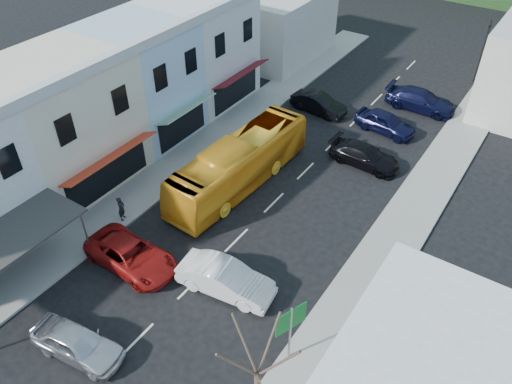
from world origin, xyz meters
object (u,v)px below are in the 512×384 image
Objects in this scene: car_silver at (78,344)px; pedestrian_left at (121,208)px; car_white at (226,281)px; traffic_signal at (482,52)px; direction_sign at (290,335)px; street_tree at (258,375)px; car_red at (131,256)px; bus at (239,164)px.

pedestrian_left is (-4.91, 7.52, 0.30)m from car_silver.
car_silver is 1.00× the size of car_white.
traffic_signal is at bearing -19.11° from car_silver.
pedestrian_left is at bearing -169.52° from direction_sign.
car_silver is 7.45m from car_white.
street_tree is 1.25× the size of traffic_signal.
car_white is 0.96× the size of car_red.
bus is at bearing -2.13° from car_red.
pedestrian_left is 13.18m from direction_sign.
street_tree is (8.47, 1.86, 2.75)m from car_silver.
direction_sign is 0.64× the size of traffic_signal.
bus is 1.68× the size of street_tree.
bus is 2.64× the size of car_silver.
street_tree reaches higher than traffic_signal.
direction_sign reaches higher than pedestrian_left.
street_tree is at bearing -106.06° from car_red.
car_silver is at bearing -82.32° from bus.
street_tree reaches higher than pedestrian_left.
car_white is 0.64× the size of street_tree.
pedestrian_left is at bearing 78.09° from traffic_signal.
car_silver is 1.25× the size of direction_sign.
bus is 8.95m from car_white.
street_tree is (0.46, -3.20, 1.68)m from direction_sign.
direction_sign is (9.24, -9.26, 0.22)m from bus.
car_white is at bearing -177.63° from direction_sign.
car_silver is 0.80× the size of traffic_signal.
pedestrian_left is at bearing 157.04° from street_tree.
car_red is at bearing 97.14° from car_white.
street_tree is at bearing -137.42° from pedestrian_left.
car_red is (-5.22, -1.41, 0.00)m from car_white.
traffic_signal reaches higher than bus.
direction_sign reaches higher than car_silver.
traffic_signal reaches higher than pedestrian_left.
car_silver and car_red have the same top height.
bus reaches higher than pedestrian_left.
pedestrian_left is 0.31× the size of traffic_signal.
car_silver is 9.10m from street_tree.
car_silver is at bearing 89.24° from traffic_signal.
street_tree is 35.72m from traffic_signal.
pedestrian_left reaches higher than car_silver.
pedestrian_left is at bearing 76.04° from car_white.
bus is at bearing -3.00° from car_silver.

